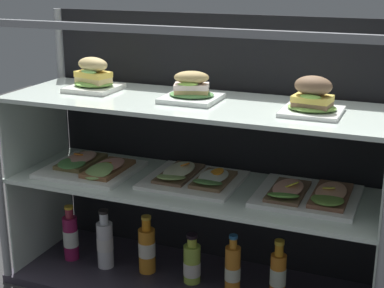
# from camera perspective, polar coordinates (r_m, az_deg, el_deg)

# --- Properties ---
(case_base_deck) EXTENTS (1.40, 0.47, 0.03)m
(case_base_deck) POSITION_cam_1_polar(r_m,az_deg,el_deg) (2.30, 0.00, -13.54)
(case_base_deck) COLOR #312B37
(case_base_deck) RESTS_ON ground
(case_frame) EXTENTS (1.40, 0.47, 1.01)m
(case_frame) POSITION_cam_1_polar(r_m,az_deg,el_deg) (2.21, 1.47, 0.21)
(case_frame) COLOR gray
(case_frame) RESTS_ON ground
(riser_lower_tier) EXTENTS (1.34, 0.41, 0.38)m
(riser_lower_tier) POSITION_cam_1_polar(r_m,az_deg,el_deg) (2.20, 0.00, -8.96)
(riser_lower_tier) COLOR silver
(riser_lower_tier) RESTS_ON case_base_deck
(shelf_lower_glass) EXTENTS (1.35, 0.43, 0.02)m
(shelf_lower_glass) POSITION_cam_1_polar(r_m,az_deg,el_deg) (2.12, 0.00, -4.18)
(shelf_lower_glass) COLOR silver
(shelf_lower_glass) RESTS_ON riser_lower_tier
(riser_upper_tier) EXTENTS (1.34, 0.41, 0.29)m
(riser_upper_tier) POSITION_cam_1_polar(r_m,az_deg,el_deg) (2.07, 0.00, -0.20)
(riser_upper_tier) COLOR silver
(riser_upper_tier) RESTS_ON shelf_lower_glass
(shelf_upper_glass) EXTENTS (1.35, 0.43, 0.02)m
(shelf_upper_glass) POSITION_cam_1_polar(r_m,az_deg,el_deg) (2.03, 0.00, 3.96)
(shelf_upper_glass) COLOR silver
(shelf_upper_glass) RESTS_ON riser_upper_tier
(plated_roll_sandwich_right_of_center) EXTENTS (0.18, 0.18, 0.13)m
(plated_roll_sandwich_right_of_center) POSITION_cam_1_polar(r_m,az_deg,el_deg) (2.22, -9.58, 6.35)
(plated_roll_sandwich_right_of_center) COLOR white
(plated_roll_sandwich_right_of_center) RESTS_ON shelf_upper_glass
(plated_roll_sandwich_far_left) EXTENTS (0.19, 0.19, 0.10)m
(plated_roll_sandwich_far_left) POSITION_cam_1_polar(r_m,az_deg,el_deg) (2.03, -0.05, 5.23)
(plated_roll_sandwich_far_left) COLOR white
(plated_roll_sandwich_far_left) RESTS_ON shelf_upper_glass
(plated_roll_sandwich_near_left_corner) EXTENTS (0.19, 0.19, 0.12)m
(plated_roll_sandwich_near_left_corner) POSITION_cam_1_polar(r_m,az_deg,el_deg) (1.88, 11.64, 4.28)
(plated_roll_sandwich_near_left_corner) COLOR white
(plated_roll_sandwich_near_left_corner) RESTS_ON shelf_upper_glass
(open_sandwich_tray_right_of_center) EXTENTS (0.34, 0.31, 0.06)m
(open_sandwich_tray_right_of_center) POSITION_cam_1_polar(r_m,az_deg,el_deg) (2.27, -9.75, -2.21)
(open_sandwich_tray_right_of_center) COLOR white
(open_sandwich_tray_right_of_center) RESTS_ON shelf_lower_glass
(open_sandwich_tray_mid_right) EXTENTS (0.34, 0.31, 0.06)m
(open_sandwich_tray_mid_right) POSITION_cam_1_polar(r_m,az_deg,el_deg) (2.14, 0.13, -3.27)
(open_sandwich_tray_mid_right) COLOR white
(open_sandwich_tray_mid_right) RESTS_ON shelf_lower_glass
(open_sandwich_tray_mid_left) EXTENTS (0.34, 0.31, 0.06)m
(open_sandwich_tray_mid_left) POSITION_cam_1_polar(r_m,az_deg,el_deg) (2.02, 11.25, -4.86)
(open_sandwich_tray_mid_left) COLOR white
(open_sandwich_tray_mid_left) RESTS_ON shelf_lower_glass
(juice_bottle_back_center) EXTENTS (0.06, 0.06, 0.23)m
(juice_bottle_back_center) POSITION_cam_1_polar(r_m,az_deg,el_deg) (2.45, -11.73, -8.80)
(juice_bottle_back_center) COLOR #921A4B
(juice_bottle_back_center) RESTS_ON case_base_deck
(juice_bottle_front_right_end) EXTENTS (0.07, 0.07, 0.24)m
(juice_bottle_front_right_end) POSITION_cam_1_polar(r_m,az_deg,el_deg) (2.37, -8.46, -9.49)
(juice_bottle_front_right_end) COLOR white
(juice_bottle_front_right_end) RESTS_ON case_base_deck
(juice_bottle_front_middle) EXTENTS (0.07, 0.07, 0.23)m
(juice_bottle_front_middle) POSITION_cam_1_polar(r_m,az_deg,el_deg) (2.32, -4.41, -10.10)
(juice_bottle_front_middle) COLOR orange
(juice_bottle_front_middle) RESTS_ON case_base_deck
(juice_bottle_tucked_behind) EXTENTS (0.07, 0.07, 0.20)m
(juice_bottle_tucked_behind) POSITION_cam_1_polar(r_m,az_deg,el_deg) (2.25, -0.12, -11.54)
(juice_bottle_tucked_behind) COLOR #B4D44C
(juice_bottle_tucked_behind) RESTS_ON case_base_deck
(juice_bottle_front_fourth) EXTENTS (0.06, 0.06, 0.23)m
(juice_bottle_front_fourth) POSITION_cam_1_polar(r_m,az_deg,el_deg) (2.19, 3.98, -12.04)
(juice_bottle_front_fourth) COLOR orange
(juice_bottle_front_fourth) RESTS_ON case_base_deck
(juice_bottle_front_left_end) EXTENTS (0.06, 0.06, 0.23)m
(juice_bottle_front_left_end) POSITION_cam_1_polar(r_m,az_deg,el_deg) (2.16, 8.37, -12.46)
(juice_bottle_front_left_end) COLOR orange
(juice_bottle_front_left_end) RESTS_ON case_base_deck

